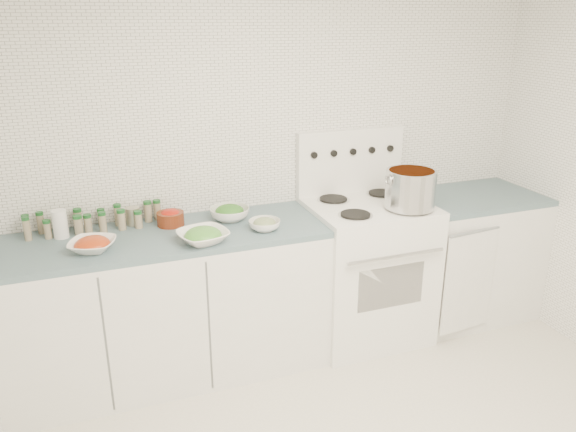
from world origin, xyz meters
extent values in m
cube|color=white|center=(0.00, 1.51, 1.25)|extent=(3.50, 0.02, 2.50)
cube|color=white|center=(-0.82, 1.19, 0.43)|extent=(1.85, 0.62, 0.86)
cube|color=slate|center=(-0.82, 1.19, 0.88)|extent=(1.85, 0.62, 0.03)
cube|color=white|center=(0.48, 1.18, 0.46)|extent=(0.76, 0.65, 0.92)
cube|color=black|center=(0.48, 0.86, 0.50)|extent=(0.45, 0.01, 0.28)
cylinder|color=silver|center=(0.48, 0.82, 0.72)|extent=(0.65, 0.02, 0.02)
cube|color=white|center=(0.48, 1.18, 0.93)|extent=(0.76, 0.65, 0.01)
cube|color=white|center=(0.48, 1.47, 1.15)|extent=(0.76, 0.06, 0.43)
cylinder|color=silver|center=(0.30, 1.02, 0.94)|extent=(0.21, 0.21, 0.01)
cylinder|color=black|center=(0.30, 1.02, 0.94)|extent=(0.18, 0.18, 0.01)
cylinder|color=silver|center=(0.66, 1.02, 0.94)|extent=(0.21, 0.21, 0.01)
cylinder|color=black|center=(0.66, 1.02, 0.94)|extent=(0.18, 0.18, 0.01)
cylinder|color=silver|center=(0.30, 1.33, 0.94)|extent=(0.21, 0.21, 0.01)
cylinder|color=black|center=(0.30, 1.33, 0.94)|extent=(0.18, 0.18, 0.01)
cylinder|color=silver|center=(0.66, 1.33, 0.94)|extent=(0.21, 0.21, 0.01)
cylinder|color=black|center=(0.66, 1.33, 0.94)|extent=(0.18, 0.18, 0.01)
cylinder|color=black|center=(0.20, 1.44, 1.22)|extent=(0.04, 0.02, 0.04)
cylinder|color=black|center=(0.34, 1.44, 1.22)|extent=(0.04, 0.02, 0.04)
cylinder|color=black|center=(0.48, 1.44, 1.22)|extent=(0.04, 0.02, 0.04)
cylinder|color=black|center=(0.62, 1.44, 1.22)|extent=(0.04, 0.02, 0.04)
cylinder|color=black|center=(0.76, 1.44, 1.22)|extent=(0.04, 0.02, 0.04)
cube|color=white|center=(1.30, 1.19, 0.43)|extent=(0.89, 0.62, 0.86)
cube|color=slate|center=(1.30, 1.19, 0.88)|extent=(0.89, 0.62, 0.03)
cube|color=white|center=(1.07, 0.86, 0.43)|extent=(0.40, 0.06, 0.70)
cylinder|color=silver|center=(0.67, 1.01, 1.06)|extent=(0.31, 0.31, 0.23)
cylinder|color=#D5601E|center=(0.67, 1.01, 1.17)|extent=(0.28, 0.28, 0.03)
torus|color=silver|center=(0.51, 1.01, 1.13)|extent=(0.01, 0.08, 0.08)
torus|color=silver|center=(0.83, 1.01, 1.13)|extent=(0.01, 0.08, 0.08)
imported|color=white|center=(-1.21, 1.09, 0.93)|extent=(0.30, 0.30, 0.06)
ellipsoid|color=red|center=(-1.21, 1.09, 0.94)|extent=(0.17, 0.17, 0.08)
imported|color=white|center=(-0.63, 1.00, 0.93)|extent=(0.33, 0.33, 0.07)
ellipsoid|color=#2F7C28|center=(-0.63, 1.00, 0.95)|extent=(0.19, 0.19, 0.09)
imported|color=white|center=(-0.41, 1.30, 0.94)|extent=(0.31, 0.31, 0.07)
ellipsoid|color=#1E5D1A|center=(-0.41, 1.30, 0.96)|extent=(0.17, 0.17, 0.08)
imported|color=white|center=(-0.26, 1.06, 0.93)|extent=(0.23, 0.23, 0.06)
ellipsoid|color=#22431B|center=(-0.26, 1.06, 0.94)|extent=(0.13, 0.13, 0.06)
cylinder|color=#5E2310|center=(-0.76, 1.33, 0.94)|extent=(0.16, 0.16, 0.08)
ellipsoid|color=#AC180B|center=(-0.76, 1.33, 0.97)|extent=(0.12, 0.12, 0.06)
cylinder|color=white|center=(-1.36, 1.34, 0.98)|extent=(0.09, 0.09, 0.16)
cylinder|color=#ACA691|center=(-0.96, 1.41, 0.95)|extent=(0.08, 0.08, 0.11)
cylinder|color=gray|center=(-1.54, 1.43, 0.95)|extent=(0.04, 0.04, 0.11)
cylinder|color=#154C1E|center=(-1.54, 1.43, 1.02)|extent=(0.04, 0.04, 0.02)
cylinder|color=gray|center=(-1.47, 1.45, 0.95)|extent=(0.04, 0.04, 0.11)
cylinder|color=#154C1E|center=(-1.47, 1.45, 1.02)|extent=(0.04, 0.04, 0.02)
cylinder|color=gray|center=(-1.35, 1.43, 0.95)|extent=(0.05, 0.05, 0.10)
cylinder|color=#154C1E|center=(-1.35, 1.43, 1.01)|extent=(0.05, 0.05, 0.02)
cylinder|color=gray|center=(-1.27, 1.45, 0.95)|extent=(0.05, 0.05, 0.11)
cylinder|color=#154C1E|center=(-1.27, 1.45, 1.01)|extent=(0.05, 0.05, 0.02)
cylinder|color=gray|center=(-1.14, 1.45, 0.94)|extent=(0.04, 0.04, 0.09)
cylinder|color=#154C1E|center=(-1.14, 1.45, 1.00)|extent=(0.04, 0.04, 0.02)
cylinder|color=gray|center=(-1.05, 1.43, 0.96)|extent=(0.04, 0.04, 0.11)
cylinder|color=#154C1E|center=(-1.05, 1.43, 1.02)|extent=(0.04, 0.04, 0.02)
cylinder|color=gray|center=(-0.87, 1.43, 0.96)|extent=(0.04, 0.04, 0.11)
cylinder|color=#154C1E|center=(-0.87, 1.43, 1.02)|extent=(0.05, 0.05, 0.02)
cylinder|color=gray|center=(-0.82, 1.45, 0.95)|extent=(0.04, 0.04, 0.11)
cylinder|color=#154C1E|center=(-0.82, 1.45, 1.02)|extent=(0.05, 0.05, 0.02)
cylinder|color=gray|center=(-1.53, 1.36, 0.96)|extent=(0.04, 0.04, 0.12)
cylinder|color=#154C1E|center=(-1.53, 1.36, 1.03)|extent=(0.04, 0.04, 0.02)
cylinder|color=gray|center=(-1.43, 1.35, 0.95)|extent=(0.04, 0.04, 0.09)
cylinder|color=#154C1E|center=(-1.43, 1.35, 1.00)|extent=(0.04, 0.04, 0.02)
cylinder|color=gray|center=(-1.27, 1.34, 0.95)|extent=(0.05, 0.05, 0.10)
cylinder|color=#154C1E|center=(-1.27, 1.34, 1.01)|extent=(0.05, 0.05, 0.02)
cylinder|color=gray|center=(-1.22, 1.36, 0.95)|extent=(0.04, 0.04, 0.09)
cylinder|color=#154C1E|center=(-1.22, 1.36, 1.00)|extent=(0.05, 0.05, 0.02)
cylinder|color=gray|center=(-1.14, 1.34, 0.95)|extent=(0.04, 0.04, 0.11)
cylinder|color=#154C1E|center=(-1.14, 1.34, 1.01)|extent=(0.04, 0.04, 0.02)
cylinder|color=gray|center=(-1.03, 1.35, 0.95)|extent=(0.05, 0.05, 0.10)
cylinder|color=#154C1E|center=(-1.03, 1.35, 1.01)|extent=(0.05, 0.05, 0.02)
cylinder|color=gray|center=(-0.94, 1.34, 0.94)|extent=(0.04, 0.04, 0.09)
cylinder|color=#154C1E|center=(-0.94, 1.34, 1.00)|extent=(0.05, 0.05, 0.02)
camera|label=1|loc=(-1.18, -1.83, 2.08)|focal=35.00mm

